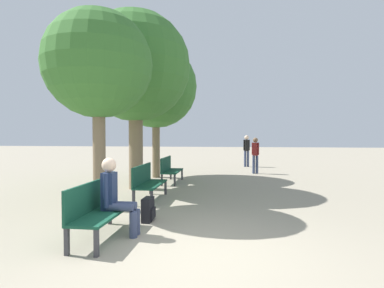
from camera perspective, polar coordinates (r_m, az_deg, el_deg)
The scene contains 11 objects.
ground_plane at distance 4.43m, azimuth 0.07°, elevation -20.64°, with size 80.00×80.00×0.00m, color gray.
bench_row_0 at distance 5.24m, azimuth -17.51°, elevation -11.36°, with size 0.53×1.59×0.91m.
bench_row_1 at distance 7.93m, azimuth -8.57°, elevation -6.89°, with size 0.53×1.59×0.91m.
bench_row_2 at distance 10.73m, azimuth -4.29°, elevation -4.64°, with size 0.53×1.59×0.91m.
tree_row_0 at distance 7.28m, azimuth -17.39°, elevation 14.12°, with size 2.43×2.43×4.51m.
tree_row_1 at distance 9.82m, azimuth -10.72°, elevation 14.12°, with size 3.43×3.43×5.55m.
tree_row_2 at distance 12.21m, azimuth -6.90°, elevation 10.69°, with size 3.28×3.28×5.26m.
person_seated at distance 5.24m, azimuth -14.31°, elevation -9.33°, with size 0.63×0.36×1.31m.
backpack at distance 6.05m, azimuth -8.34°, elevation -12.28°, with size 0.21×0.38×0.46m.
pedestrian_near at distance 13.43m, azimuth 11.98°, elevation -1.68°, with size 0.32×0.27×1.59m.
pedestrian_mid at distance 16.29m, azimuth 10.35°, elevation -0.90°, with size 0.34×0.27×1.69m.
Camera 1 is at (0.52, -4.06, 1.68)m, focal length 28.00 mm.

